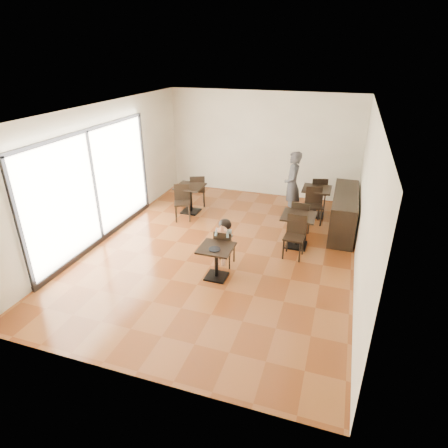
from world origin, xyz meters
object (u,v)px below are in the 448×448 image
at_px(child, 225,243).
at_px(adult_patron, 292,185).
at_px(cafe_table_back, 316,202).
at_px(child_chair, 225,247).
at_px(chair_mid_a, 301,218).
at_px(cafe_table_left, 190,199).
at_px(chair_back_b, 314,206).
at_px(chair_left_b, 182,203).
at_px(chair_left_a, 197,190).
at_px(chair_mid_b, 294,238).
at_px(cafe_table_mid, 297,231).
at_px(child_table, 216,262).
at_px(chair_back_a, 318,193).

xyz_separation_m(child, adult_patron, (0.94, 3.04, 0.39)).
bearing_deg(cafe_table_back, adult_patron, -155.22).
bearing_deg(child_chair, adult_patron, -107.24).
bearing_deg(chair_mid_a, cafe_table_left, -6.29).
bearing_deg(child_chair, chair_back_b, -119.73).
bearing_deg(chair_left_b, chair_left_a, 66.22).
relative_size(chair_mid_a, chair_left_a, 1.01).
height_order(cafe_table_left, chair_mid_b, chair_mid_b).
distance_m(child_chair, chair_back_b, 3.22).
distance_m(chair_mid_a, chair_back_b, 0.93).
bearing_deg(child_chair, cafe_table_back, -115.50).
bearing_deg(cafe_table_mid, chair_left_b, 170.11).
bearing_deg(chair_left_a, child, 97.75).
bearing_deg(child, chair_left_b, 134.06).
distance_m(child_table, child, 0.58).
bearing_deg(child_chair, chair_mid_b, -149.96).
xyz_separation_m(cafe_table_left, chair_mid_b, (3.21, -1.66, 0.08)).
distance_m(cafe_table_mid, chair_mid_a, 0.56).
bearing_deg(cafe_table_left, child, -53.10).
distance_m(child_table, child_chair, 0.55).
relative_size(chair_left_b, chair_back_b, 0.99).
bearing_deg(chair_mid_a, chair_left_a, -15.46).
xyz_separation_m(child_chair, chair_back_a, (1.59, 3.89, 0.06)).
bearing_deg(cafe_table_mid, chair_mid_a, 90.00).
xyz_separation_m(child_chair, child, (0.00, 0.00, 0.11)).
bearing_deg(child_table, chair_back_b, 64.50).
relative_size(cafe_table_back, chair_left_b, 0.84).
xyz_separation_m(chair_mid_b, chair_left_b, (-3.21, 1.11, -0.00)).
height_order(cafe_table_left, cafe_table_back, cafe_table_back).
bearing_deg(adult_patron, cafe_table_left, -92.14).
bearing_deg(chair_back_b, chair_left_b, -179.57).
bearing_deg(chair_back_b, adult_patron, 144.91).
bearing_deg(child_table, child, 90.00).
bearing_deg(chair_back_b, child_table, -129.56).
xyz_separation_m(child_table, cafe_table_mid, (1.37, 1.89, 0.05)).
bearing_deg(chair_left_a, chair_mid_a, 137.17).
height_order(cafe_table_mid, chair_mid_a, chair_mid_a).
height_order(child_chair, adult_patron, adult_patron).
bearing_deg(chair_back_a, child_table, 56.20).
xyz_separation_m(cafe_table_mid, cafe_table_back, (0.22, 2.00, 0.00)).
relative_size(child_chair, cafe_table_back, 1.05).
distance_m(cafe_table_left, cafe_table_back, 3.55).
bearing_deg(cafe_table_back, cafe_table_left, -165.51).
distance_m(child_table, chair_mid_a, 2.81).
bearing_deg(chair_back_a, cafe_table_back, 75.94).
distance_m(cafe_table_back, chair_left_b, 3.73).
relative_size(cafe_table_back, chair_mid_b, 0.83).
bearing_deg(chair_left_b, chair_mid_a, -23.96).
relative_size(child_table, chair_back_b, 0.73).
bearing_deg(chair_left_b, child_chair, -69.71).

